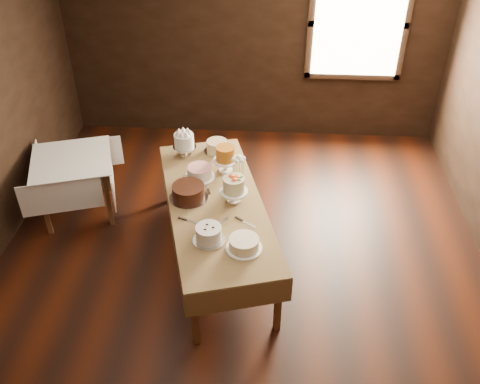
% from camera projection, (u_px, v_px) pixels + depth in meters
% --- Properties ---
extents(floor, '(5.00, 6.00, 0.01)m').
position_uv_depth(floor, '(239.00, 282.00, 5.18)').
color(floor, black).
rests_on(floor, ground).
extents(wall_back, '(5.00, 0.02, 2.80)m').
position_uv_depth(wall_back, '(254.00, 36.00, 6.77)').
color(wall_back, black).
rests_on(wall_back, ground).
extents(window, '(1.10, 0.05, 1.30)m').
position_uv_depth(window, '(359.00, 25.00, 6.54)').
color(window, '#FFEABF').
rests_on(window, wall_back).
extents(display_table, '(1.46, 2.42, 0.70)m').
position_uv_depth(display_table, '(216.00, 206.00, 5.10)').
color(display_table, '#513219').
rests_on(display_table, ground).
extents(side_table, '(1.06, 1.06, 0.71)m').
position_uv_depth(side_table, '(72.00, 165.00, 5.73)').
color(side_table, '#513219').
rests_on(side_table, ground).
extents(cake_meringue, '(0.25, 0.25, 0.27)m').
position_uv_depth(cake_meringue, '(184.00, 145.00, 5.69)').
color(cake_meringue, silver).
rests_on(cake_meringue, display_table).
extents(cake_speckled, '(0.29, 0.29, 0.13)m').
position_uv_depth(cake_speckled, '(217.00, 147.00, 5.78)').
color(cake_speckled, silver).
rests_on(cake_speckled, display_table).
extents(cake_lattice, '(0.33, 0.33, 0.12)m').
position_uv_depth(cake_lattice, '(200.00, 173.00, 5.38)').
color(cake_lattice, white).
rests_on(cake_lattice, display_table).
extents(cake_caramel, '(0.26, 0.26, 0.30)m').
position_uv_depth(cake_caramel, '(225.00, 160.00, 5.43)').
color(cake_caramel, white).
rests_on(cake_caramel, display_table).
extents(cake_chocolate, '(0.38, 0.38, 0.15)m').
position_uv_depth(cake_chocolate, '(188.00, 192.00, 5.08)').
color(cake_chocolate, silver).
rests_on(cake_chocolate, display_table).
extents(cake_flowers, '(0.29, 0.29, 0.28)m').
position_uv_depth(cake_flowers, '(234.00, 191.00, 5.01)').
color(cake_flowers, white).
rests_on(cake_flowers, display_table).
extents(cake_swirl, '(0.29, 0.29, 0.15)m').
position_uv_depth(cake_swirl, '(209.00, 234.00, 4.58)').
color(cake_swirl, silver).
rests_on(cake_swirl, display_table).
extents(cake_cream, '(0.32, 0.32, 0.11)m').
position_uv_depth(cake_cream, '(244.00, 244.00, 4.50)').
color(cake_cream, white).
rests_on(cake_cream, display_table).
extents(cake_server_a, '(0.16, 0.21, 0.01)m').
position_uv_depth(cake_server_a, '(223.00, 221.00, 4.82)').
color(cake_server_a, silver).
rests_on(cake_server_a, display_table).
extents(cake_server_b, '(0.21, 0.16, 0.01)m').
position_uv_depth(cake_server_b, '(249.00, 224.00, 4.79)').
color(cake_server_b, silver).
rests_on(cake_server_b, display_table).
extents(cake_server_c, '(0.09, 0.24, 0.01)m').
position_uv_depth(cake_server_c, '(207.00, 185.00, 5.30)').
color(cake_server_c, silver).
rests_on(cake_server_c, display_table).
extents(cake_server_d, '(0.19, 0.18, 0.01)m').
position_uv_depth(cake_server_d, '(237.00, 185.00, 5.29)').
color(cake_server_d, silver).
rests_on(cake_server_d, display_table).
extents(cake_server_e, '(0.24, 0.10, 0.01)m').
position_uv_depth(cake_server_e, '(194.00, 222.00, 4.81)').
color(cake_server_e, silver).
rests_on(cake_server_e, display_table).
extents(flower_vase, '(0.18, 0.18, 0.14)m').
position_uv_depth(flower_vase, '(238.00, 180.00, 5.24)').
color(flower_vase, '#2D2823').
rests_on(flower_vase, display_table).
extents(flower_bouquet, '(0.14, 0.14, 0.20)m').
position_uv_depth(flower_bouquet, '(238.00, 164.00, 5.13)').
color(flower_bouquet, white).
rests_on(flower_bouquet, flower_vase).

